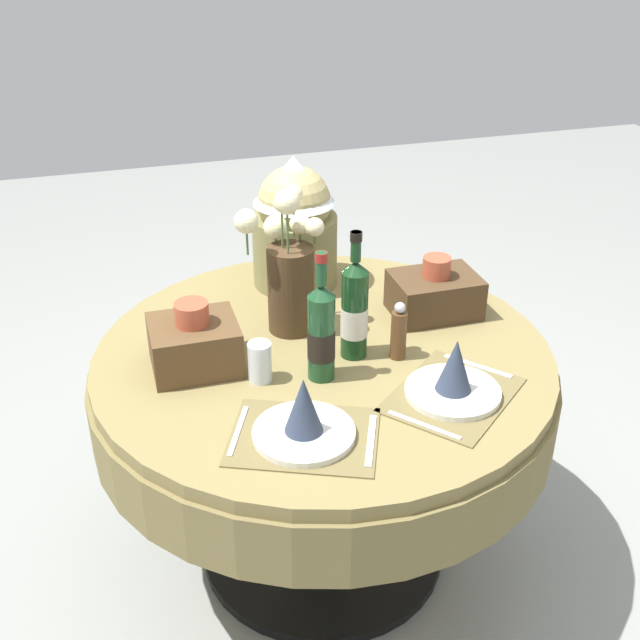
{
  "coord_description": "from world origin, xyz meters",
  "views": [
    {
      "loc": [
        -0.53,
        -1.78,
        1.87
      ],
      "look_at": [
        0.0,
        0.03,
        0.82
      ],
      "focal_mm": 44.68,
      "sensor_mm": 36.0,
      "label": 1
    }
  ],
  "objects_px": {
    "flower_vase": "(289,271)",
    "woven_basket_side_right": "(435,293)",
    "wine_bottle_centre": "(321,332)",
    "gift_tub_back_centre": "(294,218)",
    "woven_basket_side_left": "(194,343)",
    "dining_table": "(323,394)",
    "place_setting_left": "(304,421)",
    "tumbler_near_left": "(260,362)",
    "wine_bottle_left": "(354,309)",
    "place_setting_right": "(454,380)",
    "pepper_mill": "(399,333)"
  },
  "relations": [
    {
      "from": "flower_vase",
      "to": "woven_basket_side_right",
      "type": "distance_m",
      "value": 0.45
    },
    {
      "from": "wine_bottle_centre",
      "to": "gift_tub_back_centre",
      "type": "distance_m",
      "value": 0.56
    },
    {
      "from": "gift_tub_back_centre",
      "to": "woven_basket_side_left",
      "type": "bearing_deg",
      "value": -132.79
    },
    {
      "from": "dining_table",
      "to": "place_setting_left",
      "type": "height_order",
      "value": "place_setting_left"
    },
    {
      "from": "dining_table",
      "to": "tumbler_near_left",
      "type": "xyz_separation_m",
      "value": [
        -0.2,
        -0.09,
        0.2
      ]
    },
    {
      "from": "wine_bottle_left",
      "to": "woven_basket_side_left",
      "type": "distance_m",
      "value": 0.43
    },
    {
      "from": "place_setting_left",
      "to": "gift_tub_back_centre",
      "type": "bearing_deg",
      "value": 76.56
    },
    {
      "from": "place_setting_left",
      "to": "woven_basket_side_left",
      "type": "bearing_deg",
      "value": 117.29
    },
    {
      "from": "gift_tub_back_centre",
      "to": "place_setting_left",
      "type": "bearing_deg",
      "value": -103.44
    },
    {
      "from": "wine_bottle_centre",
      "to": "place_setting_left",
      "type": "bearing_deg",
      "value": -115.34
    },
    {
      "from": "place_setting_right",
      "to": "gift_tub_back_centre",
      "type": "distance_m",
      "value": 0.78
    },
    {
      "from": "place_setting_right",
      "to": "wine_bottle_left",
      "type": "bearing_deg",
      "value": 124.43
    },
    {
      "from": "place_setting_right",
      "to": "woven_basket_side_left",
      "type": "distance_m",
      "value": 0.67
    },
    {
      "from": "wine_bottle_left",
      "to": "place_setting_right",
      "type": "bearing_deg",
      "value": -55.57
    },
    {
      "from": "place_setting_right",
      "to": "wine_bottle_left",
      "type": "xyz_separation_m",
      "value": [
        -0.18,
        0.26,
        0.09
      ]
    },
    {
      "from": "dining_table",
      "to": "gift_tub_back_centre",
      "type": "distance_m",
      "value": 0.56
    },
    {
      "from": "flower_vase",
      "to": "tumbler_near_left",
      "type": "relative_size",
      "value": 4.0
    },
    {
      "from": "place_setting_left",
      "to": "pepper_mill",
      "type": "relative_size",
      "value": 2.5
    },
    {
      "from": "place_setting_left",
      "to": "pepper_mill",
      "type": "xyz_separation_m",
      "value": [
        0.34,
        0.27,
        0.03
      ]
    },
    {
      "from": "dining_table",
      "to": "pepper_mill",
      "type": "height_order",
      "value": "pepper_mill"
    },
    {
      "from": "woven_basket_side_left",
      "to": "gift_tub_back_centre",
      "type": "bearing_deg",
      "value": 47.21
    },
    {
      "from": "tumbler_near_left",
      "to": "wine_bottle_left",
      "type": "bearing_deg",
      "value": 10.61
    },
    {
      "from": "flower_vase",
      "to": "pepper_mill",
      "type": "relative_size",
      "value": 2.59
    },
    {
      "from": "flower_vase",
      "to": "gift_tub_back_centre",
      "type": "height_order",
      "value": "flower_vase"
    },
    {
      "from": "woven_basket_side_right",
      "to": "gift_tub_back_centre",
      "type": "bearing_deg",
      "value": 137.36
    },
    {
      "from": "woven_basket_side_right",
      "to": "place_setting_right",
      "type": "bearing_deg",
      "value": -107.09
    },
    {
      "from": "place_setting_right",
      "to": "woven_basket_side_right",
      "type": "height_order",
      "value": "woven_basket_side_right"
    },
    {
      "from": "dining_table",
      "to": "wine_bottle_left",
      "type": "relative_size",
      "value": 3.56
    },
    {
      "from": "tumbler_near_left",
      "to": "dining_table",
      "type": "bearing_deg",
      "value": 24.91
    },
    {
      "from": "dining_table",
      "to": "place_setting_left",
      "type": "xyz_separation_m",
      "value": [
        -0.15,
        -0.35,
        0.19
      ]
    },
    {
      "from": "tumbler_near_left",
      "to": "gift_tub_back_centre",
      "type": "bearing_deg",
      "value": 66.08
    },
    {
      "from": "woven_basket_side_right",
      "to": "wine_bottle_left",
      "type": "bearing_deg",
      "value": -152.5
    },
    {
      "from": "place_setting_right",
      "to": "pepper_mill",
      "type": "relative_size",
      "value": 2.57
    },
    {
      "from": "tumbler_near_left",
      "to": "wine_bottle_centre",
      "type": "bearing_deg",
      "value": -10.85
    },
    {
      "from": "gift_tub_back_centre",
      "to": "flower_vase",
      "type": "bearing_deg",
      "value": -107.99
    },
    {
      "from": "place_setting_right",
      "to": "woven_basket_side_right",
      "type": "relative_size",
      "value": 1.72
    },
    {
      "from": "pepper_mill",
      "to": "place_setting_left",
      "type": "bearing_deg",
      "value": -141.41
    },
    {
      "from": "gift_tub_back_centre",
      "to": "tumbler_near_left",
      "type": "bearing_deg",
      "value": -113.92
    },
    {
      "from": "wine_bottle_left",
      "to": "wine_bottle_centre",
      "type": "relative_size",
      "value": 1.02
    },
    {
      "from": "pepper_mill",
      "to": "flower_vase",
      "type": "bearing_deg",
      "value": 135.38
    },
    {
      "from": "woven_basket_side_left",
      "to": "tumbler_near_left",
      "type": "bearing_deg",
      "value": -36.5
    },
    {
      "from": "wine_bottle_centre",
      "to": "wine_bottle_left",
      "type": "bearing_deg",
      "value": 34.9
    },
    {
      "from": "place_setting_right",
      "to": "flower_vase",
      "type": "bearing_deg",
      "value": 124.38
    },
    {
      "from": "pepper_mill",
      "to": "woven_basket_side_left",
      "type": "relative_size",
      "value": 0.73
    },
    {
      "from": "dining_table",
      "to": "gift_tub_back_centre",
      "type": "relative_size",
      "value": 3.08
    },
    {
      "from": "flower_vase",
      "to": "place_setting_left",
      "type": "bearing_deg",
      "value": -100.81
    },
    {
      "from": "wine_bottle_left",
      "to": "woven_basket_side_right",
      "type": "height_order",
      "value": "wine_bottle_left"
    },
    {
      "from": "wine_bottle_left",
      "to": "woven_basket_side_left",
      "type": "height_order",
      "value": "wine_bottle_left"
    },
    {
      "from": "place_setting_left",
      "to": "wine_bottle_left",
      "type": "bearing_deg",
      "value": 54.32
    },
    {
      "from": "place_setting_left",
      "to": "tumbler_near_left",
      "type": "bearing_deg",
      "value": 99.42
    }
  ]
}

